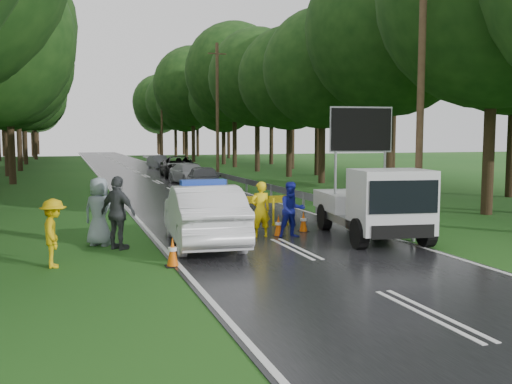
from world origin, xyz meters
name	(u,v)px	position (x,y,z in m)	size (l,w,h in m)	color
ground	(295,249)	(0.00, 0.00, 0.00)	(160.00, 160.00, 0.00)	#194B15
road	(146,176)	(0.00, 30.00, 0.01)	(7.00, 140.00, 0.02)	black
guardrail	(194,168)	(3.70, 29.67, 0.55)	(0.12, 60.06, 0.70)	gray
utility_pole_near	(421,73)	(5.20, 2.00, 5.06)	(1.40, 0.24, 10.00)	#412D1E
utility_pole_mid	(217,110)	(5.20, 28.00, 5.06)	(1.40, 0.24, 10.00)	#412D1E
utility_pole_far	(162,119)	(5.20, 54.00, 5.06)	(1.40, 0.24, 10.00)	#412D1E
police_sedan	(203,215)	(-2.19, 1.40, 0.84)	(2.18, 5.21, 1.84)	silver
work_truck	(375,204)	(2.79, 0.65, 1.06)	(2.86, 5.16, 3.91)	gray
barrier	(252,204)	(0.10, 4.00, 0.79)	(2.51, 0.31, 1.04)	yellow
officer	(260,210)	(-0.30, 2.00, 0.85)	(0.62, 0.41, 1.69)	yellow
civilian	(292,210)	(0.59, 1.70, 0.84)	(0.82, 0.64, 1.68)	#171E98
bystander_left	(54,233)	(-6.11, -0.18, 0.80)	(1.04, 0.60, 1.61)	gold
bystander_mid	(118,213)	(-4.51, 1.50, 0.99)	(1.16, 0.48, 1.99)	#3B3E42
bystander_right	(99,212)	(-4.95, 2.24, 0.95)	(0.93, 0.61, 1.91)	gray
queue_car_first	(204,179)	(1.25, 15.83, 0.74)	(1.74, 4.33, 1.48)	#43454B
queue_car_second	(190,174)	(1.75, 21.83, 0.66)	(1.84, 4.53, 1.31)	#97999E
queue_car_third	(180,167)	(2.39, 28.62, 0.77)	(2.57, 5.56, 1.55)	black
queue_car_fourth	(159,162)	(2.60, 40.14, 0.64)	(1.34, 3.85, 1.27)	#46494F
cone_near_left	(173,252)	(-3.50, -1.00, 0.34)	(0.33, 0.33, 0.70)	black
cone_center	(278,226)	(0.28, 2.00, 0.32)	(0.31, 0.31, 0.67)	black
cone_far	(303,222)	(1.32, 2.50, 0.33)	(0.32, 0.32, 0.67)	black
cone_left_mid	(180,239)	(-2.99, 0.77, 0.31)	(0.30, 0.30, 0.64)	black
cone_right	(321,212)	(2.87, 4.50, 0.32)	(0.31, 0.31, 0.66)	black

